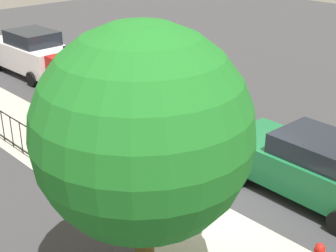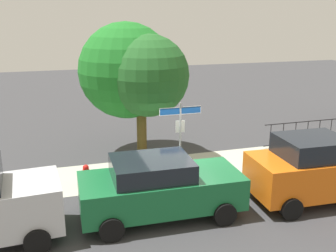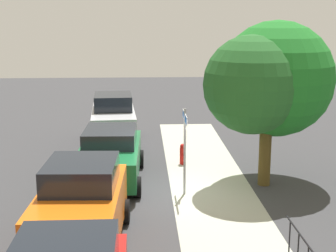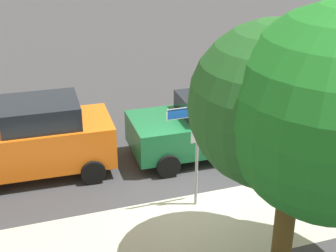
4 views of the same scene
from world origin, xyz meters
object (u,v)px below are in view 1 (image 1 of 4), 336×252
at_px(car_green, 311,165).
at_px(car_red, 93,74).
at_px(shade_tree, 149,124).
at_px(car_orange, 187,107).
at_px(car_white, 31,52).
at_px(street_sign, 209,139).

height_order(car_green, car_red, car_red).
bearing_deg(shade_tree, car_orange, -50.91).
bearing_deg(car_orange, car_red, 6.03).
relative_size(car_red, car_white, 0.88).
relative_size(car_green, car_white, 0.96).
height_order(car_orange, car_red, car_red).
height_order(street_sign, car_orange, street_sign).
bearing_deg(street_sign, car_orange, -38.66).
bearing_deg(shade_tree, car_green, -93.87).
xyz_separation_m(car_orange, car_white, (9.59, 0.34, 0.01)).
bearing_deg(car_white, car_green, 178.06).
distance_m(shade_tree, car_orange, 7.48).
relative_size(shade_tree, car_orange, 1.28).
distance_m(shade_tree, car_green, 5.72).
height_order(car_red, car_white, car_red).
relative_size(car_green, car_red, 1.08).
distance_m(shade_tree, car_red, 10.87).
distance_m(car_green, car_red, 9.61).
xyz_separation_m(shade_tree, car_white, (14.05, -5.15, -2.41)).
relative_size(street_sign, shade_tree, 0.51).
xyz_separation_m(shade_tree, car_orange, (4.46, -5.49, -2.42)).
bearing_deg(car_red, shade_tree, 150.91).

